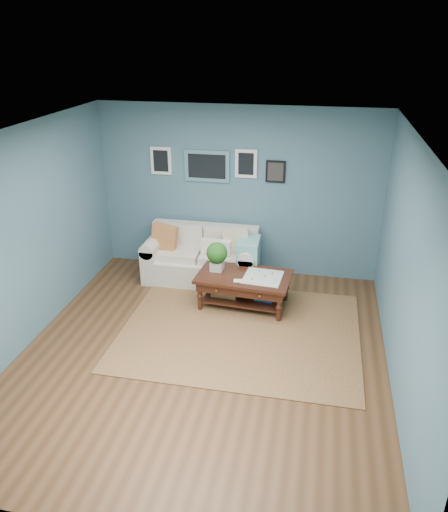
# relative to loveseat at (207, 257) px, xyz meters

# --- Properties ---
(room_shell) EXTENTS (5.00, 5.02, 2.70)m
(room_shell) POSITION_rel_loveseat_xyz_m (0.41, -1.97, 0.98)
(room_shell) COLOR brown
(room_shell) RESTS_ON ground
(area_rug) EXTENTS (3.15, 2.52, 0.01)m
(area_rug) POSITION_rel_loveseat_xyz_m (0.79, -1.41, -0.38)
(area_rug) COLOR brown
(area_rug) RESTS_ON ground
(loveseat) EXTENTS (1.83, 0.83, 0.94)m
(loveseat) POSITION_rel_loveseat_xyz_m (0.00, 0.00, 0.00)
(loveseat) COLOR silver
(loveseat) RESTS_ON ground
(coffee_table) EXTENTS (1.37, 0.87, 0.93)m
(coffee_table) POSITION_rel_loveseat_xyz_m (0.65, -0.71, 0.03)
(coffee_table) COLOR black
(coffee_table) RESTS_ON ground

